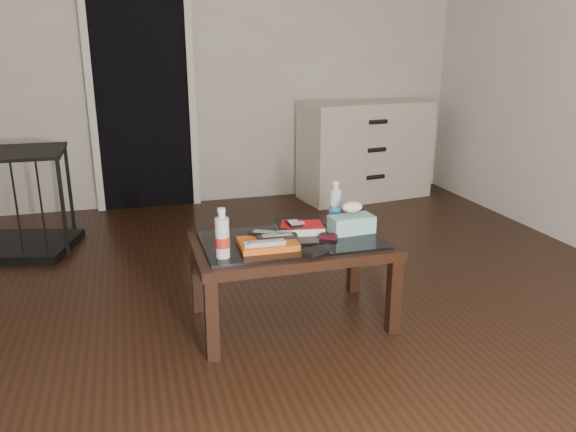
% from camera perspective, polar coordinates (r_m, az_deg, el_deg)
% --- Properties ---
extents(ground, '(5.00, 5.00, 0.00)m').
position_cam_1_polar(ground, '(3.01, -3.51, -11.03)').
color(ground, black).
rests_on(ground, ground).
extents(doorway, '(0.90, 0.08, 2.07)m').
position_cam_1_polar(doorway, '(5.07, -14.62, 12.19)').
color(doorway, black).
rests_on(doorway, ground).
extents(coffee_table, '(1.00, 0.60, 0.46)m').
position_cam_1_polar(coffee_table, '(2.89, 0.37, -3.57)').
color(coffee_table, black).
rests_on(coffee_table, ground).
extents(dresser, '(1.26, 0.66, 0.90)m').
position_cam_1_polar(dresser, '(5.37, 7.81, 6.63)').
color(dresser, beige).
rests_on(dresser, ground).
extents(pet_crate, '(1.03, 0.82, 0.71)m').
position_cam_1_polar(pet_crate, '(4.42, -26.93, -0.31)').
color(pet_crate, black).
rests_on(pet_crate, ground).
extents(magazines, '(0.29, 0.22, 0.03)m').
position_cam_1_polar(magazines, '(2.76, -2.06, -2.82)').
color(magazines, '#C85112').
rests_on(magazines, coffee_table).
extents(remote_silver, '(0.20, 0.05, 0.02)m').
position_cam_1_polar(remote_silver, '(2.69, -2.40, -2.75)').
color(remote_silver, '#A3A2A7').
rests_on(remote_silver, magazines).
extents(remote_black_front, '(0.20, 0.06, 0.02)m').
position_cam_1_polar(remote_black_front, '(2.78, -1.11, -2.10)').
color(remote_black_front, black).
rests_on(remote_black_front, magazines).
extents(remote_black_back, '(0.20, 0.14, 0.02)m').
position_cam_1_polar(remote_black_back, '(2.82, -2.03, -1.79)').
color(remote_black_back, black).
rests_on(remote_black_back, magazines).
extents(textbook, '(0.28, 0.23, 0.05)m').
position_cam_1_polar(textbook, '(2.98, 1.18, -1.09)').
color(textbook, black).
rests_on(textbook, coffee_table).
extents(dvd_mailers, '(0.22, 0.19, 0.01)m').
position_cam_1_polar(dvd_mailers, '(2.95, 1.15, -0.77)').
color(dvd_mailers, '#B70C0D').
rests_on(dvd_mailers, textbook).
extents(ipod, '(0.07, 0.10, 0.02)m').
position_cam_1_polar(ipod, '(2.91, 0.65, -0.77)').
color(ipod, black).
rests_on(ipod, dvd_mailers).
extents(flip_phone, '(0.10, 0.09, 0.02)m').
position_cam_1_polar(flip_phone, '(2.88, 4.16, -2.07)').
color(flip_phone, black).
rests_on(flip_phone, coffee_table).
extents(wallet, '(0.14, 0.12, 0.02)m').
position_cam_1_polar(wallet, '(2.68, 2.86, -3.56)').
color(wallet, black).
rests_on(wallet, coffee_table).
extents(water_bottle_left, '(0.07, 0.07, 0.24)m').
position_cam_1_polar(water_bottle_left, '(2.61, -6.70, -1.72)').
color(water_bottle_left, silver).
rests_on(water_bottle_left, coffee_table).
extents(water_bottle_right, '(0.08, 0.08, 0.24)m').
position_cam_1_polar(water_bottle_right, '(3.10, 4.83, 1.43)').
color(water_bottle_right, silver).
rests_on(water_bottle_right, coffee_table).
extents(tissue_box, '(0.24, 0.14, 0.09)m').
position_cam_1_polar(tissue_box, '(2.97, 6.47, -0.83)').
color(tissue_box, teal).
rests_on(tissue_box, coffee_table).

